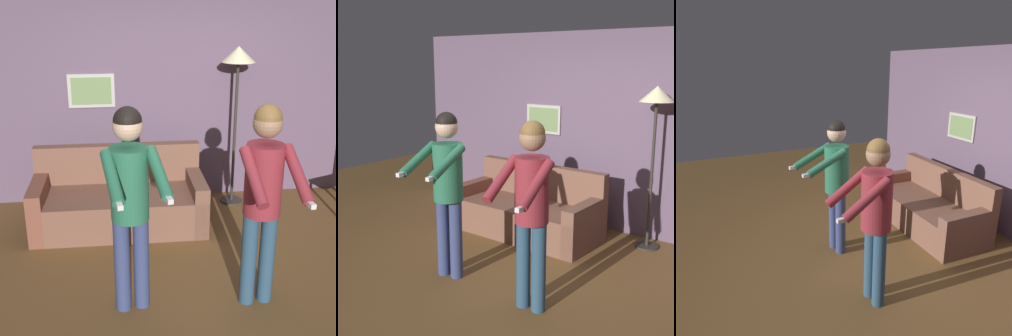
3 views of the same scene
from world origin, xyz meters
TOP-DOWN VIEW (x-y plane):
  - ground_plane at (0.00, 0.00)m, footprint 12.00×12.00m
  - back_wall_assembly at (-0.01, 2.06)m, footprint 6.40×0.09m
  - couch at (-0.75, 1.25)m, footprint 1.91×0.87m
  - torchiere_lamp at (0.69, 1.73)m, footprint 0.40×0.40m
  - person_standing_left at (-0.67, -0.29)m, footprint 0.51×0.73m
  - person_standing_right at (0.38, -0.33)m, footprint 0.46×0.65m

SIDE VIEW (x-z plane):
  - ground_plane at x=0.00m, z-range 0.00..0.00m
  - couch at x=-0.75m, z-range -0.16..0.71m
  - person_standing_right at x=0.38m, z-range 0.18..1.91m
  - person_standing_left at x=-0.67m, z-range 0.19..1.91m
  - back_wall_assembly at x=-0.01m, z-range 0.00..2.60m
  - torchiere_lamp at x=0.69m, z-range 0.71..2.65m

